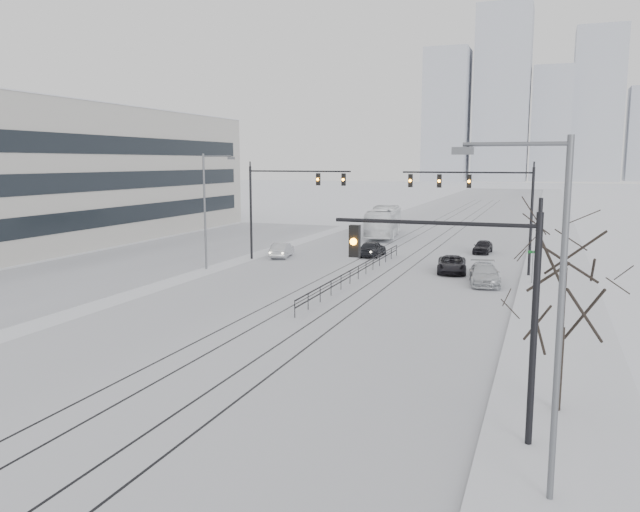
{
  "coord_description": "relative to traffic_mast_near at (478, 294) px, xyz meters",
  "views": [
    {
      "loc": [
        12.59,
        -12.4,
        8.39
      ],
      "look_at": [
        0.82,
        19.73,
        3.2
      ],
      "focal_mm": 35.0,
      "sensor_mm": 36.0,
      "label": 1
    }
  ],
  "objects": [
    {
      "name": "sedan_nb_far",
      "position": [
        -3.67,
        40.2,
        -3.95
      ],
      "size": [
        1.71,
        3.7,
        1.23
      ],
      "primitive_type": "imported",
      "rotation": [
        0.0,
        0.0,
        -0.07
      ],
      "color": "black",
      "rests_on": "ground"
    },
    {
      "name": "sedan_nb_front",
      "position": [
        -4.86,
        28.98,
        -3.93
      ],
      "size": [
        2.72,
        4.82,
        1.27
      ],
      "primitive_type": "imported",
      "rotation": [
        0.0,
        0.0,
        0.14
      ],
      "color": "black",
      "rests_on": "ground"
    },
    {
      "name": "office_building",
      "position": [
        -48.76,
        29.0,
        2.5
      ],
      "size": [
        20.2,
        62.2,
        14.11
      ],
      "color": "beige",
      "rests_on": "ground"
    },
    {
      "name": "sedan_nb_right",
      "position": [
        -2.08,
        25.18,
        -3.86
      ],
      "size": [
        2.73,
        5.13,
        1.41
      ],
      "primitive_type": "imported",
      "rotation": [
        0.0,
        0.0,
        0.16
      ],
      "color": "silver",
      "rests_on": "ground"
    },
    {
      "name": "traffic_mast_nw",
      "position": [
        -19.31,
        30.0,
        1.01
      ],
      "size": [
        9.1,
        0.37,
        8.0
      ],
      "color": "black",
      "rests_on": "ground"
    },
    {
      "name": "traffic_mast_ne",
      "position": [
        -2.64,
        29.0,
        1.2
      ],
      "size": [
        9.6,
        0.37,
        8.0
      ],
      "color": "black",
      "rests_on": "ground"
    },
    {
      "name": "street_sign",
      "position": [
        1.01,
        26.0,
        -2.96
      ],
      "size": [
        0.7,
        0.06,
        2.4
      ],
      "color": "#595B60",
      "rests_on": "ground"
    },
    {
      "name": "parking_strip",
      "position": [
        -30.79,
        29.0,
        -4.55
      ],
      "size": [
        14.0,
        60.0,
        0.03
      ],
      "primitive_type": "cube",
      "color": "silver",
      "rests_on": "ground"
    },
    {
      "name": "ground",
      "position": [
        -10.79,
        -6.0,
        -4.56
      ],
      "size": [
        500.0,
        500.0,
        0.0
      ],
      "primitive_type": "plane",
      "color": "white",
      "rests_on": "ground"
    },
    {
      "name": "bare_tree",
      "position": [
        2.41,
        3.0,
        -0.07
      ],
      "size": [
        4.4,
        4.4,
        6.1
      ],
      "color": "black",
      "rests_on": "ground"
    },
    {
      "name": "sidewalk_east",
      "position": [
        2.71,
        54.0,
        -4.48
      ],
      "size": [
        5.0,
        260.0,
        0.16
      ],
      "primitive_type": "cube",
      "color": "silver",
      "rests_on": "ground"
    },
    {
      "name": "street_light_west",
      "position": [
        -22.99,
        24.0,
        0.65
      ],
      "size": [
        2.73,
        0.25,
        9.0
      ],
      "color": "#595B60",
      "rests_on": "ground"
    },
    {
      "name": "sedan_sb_outer",
      "position": [
        -20.08,
        31.55,
        -3.91
      ],
      "size": [
        2.04,
        4.13,
        1.3
      ],
      "primitive_type": "imported",
      "rotation": [
        0.0,
        0.0,
        3.32
      ],
      "color": "#AFB2B7",
      "rests_on": "ground"
    },
    {
      "name": "traffic_mast_near",
      "position": [
        0.0,
        0.0,
        0.0
      ],
      "size": [
        6.1,
        0.37,
        7.0
      ],
      "color": "black",
      "rests_on": "ground"
    },
    {
      "name": "median_fence",
      "position": [
        -10.79,
        24.0,
        -4.04
      ],
      "size": [
        0.06,
        24.0,
        1.0
      ],
      "color": "black",
      "rests_on": "ground"
    },
    {
      "name": "sedan_sb_inner",
      "position": [
        -12.79,
        34.97,
        -3.86
      ],
      "size": [
        1.84,
        4.18,
        1.4
      ],
      "primitive_type": "imported",
      "rotation": [
        0.0,
        0.0,
        3.1
      ],
      "color": "black",
      "rests_on": "ground"
    },
    {
      "name": "street_light_east",
      "position": [
        1.91,
        -3.0,
        0.65
      ],
      "size": [
        2.73,
        0.25,
        9.0
      ],
      "color": "#595B60",
      "rests_on": "ground"
    },
    {
      "name": "tram_rails",
      "position": [
        -10.79,
        34.0,
        -4.54
      ],
      "size": [
        5.3,
        180.0,
        0.01
      ],
      "color": "black",
      "rests_on": "ground"
    },
    {
      "name": "curb",
      "position": [
        0.26,
        54.0,
        -4.5
      ],
      "size": [
        0.1,
        260.0,
        0.12
      ],
      "primitive_type": "cube",
      "color": "gray",
      "rests_on": "ground"
    },
    {
      "name": "road",
      "position": [
        -10.79,
        54.0,
        -4.55
      ],
      "size": [
        22.0,
        260.0,
        0.02
      ],
      "primitive_type": "cube",
      "color": "silver",
      "rests_on": "ground"
    },
    {
      "name": "skyline",
      "position": [
        -5.77,
        267.63,
        26.08
      ],
      "size": [
        96.0,
        48.0,
        72.0
      ],
      "color": "#A9AEBA",
      "rests_on": "ground"
    },
    {
      "name": "box_truck",
      "position": [
        -15.46,
        49.49,
        -2.9
      ],
      "size": [
        4.34,
        12.19,
        3.32
      ],
      "primitive_type": "imported",
      "rotation": [
        0.0,
        0.0,
        3.27
      ],
      "color": "white",
      "rests_on": "ground"
    }
  ]
}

